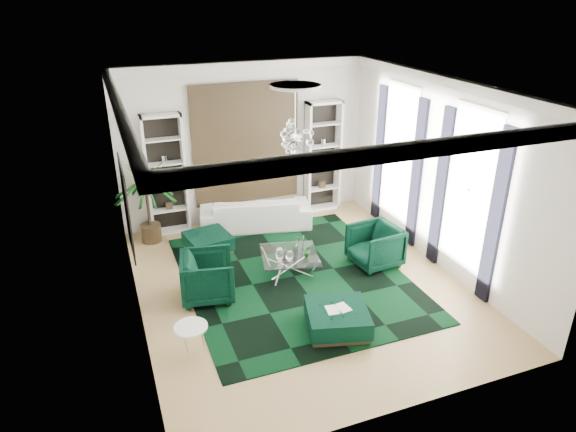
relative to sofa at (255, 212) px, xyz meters
name	(u,v)px	position (x,y,z in m)	size (l,w,h in m)	color
floor	(300,285)	(0.00, -2.85, -0.39)	(6.00, 7.00, 0.02)	tan
ceiling	(302,86)	(0.00, -2.85, 3.43)	(6.00, 7.00, 0.02)	white
wall_back	(245,143)	(0.00, 0.66, 1.52)	(6.00, 0.02, 3.80)	silver
wall_front	(409,294)	(0.00, -6.36, 1.52)	(6.00, 0.02, 3.80)	silver
wall_left	(128,219)	(-3.01, -2.85, 1.52)	(0.02, 7.00, 3.80)	silver
wall_right	(441,174)	(3.01, -2.85, 1.52)	(0.02, 7.00, 3.80)	silver
crown_molding	(302,93)	(0.00, -2.85, 3.32)	(6.00, 7.00, 0.18)	white
ceiling_medallion	(295,86)	(0.00, -2.55, 3.39)	(0.90, 0.90, 0.05)	white
tapestry	(246,144)	(0.00, 0.61, 1.52)	(2.50, 0.06, 2.80)	black
shelving_left	(166,175)	(-1.95, 0.46, 1.02)	(0.90, 0.38, 2.80)	white
shelving_right	(323,157)	(1.95, 0.46, 1.02)	(0.90, 0.38, 2.80)	white
painting	(127,207)	(-2.97, -2.25, 1.47)	(0.04, 1.30, 1.60)	black
window_near	(470,190)	(2.99, -3.75, 1.52)	(0.03, 1.10, 2.90)	white
curtain_near_a	(495,219)	(2.96, -4.53, 1.27)	(0.07, 0.30, 3.25)	black
curtain_near_b	(440,188)	(2.96, -2.97, 1.27)	(0.07, 0.30, 3.25)	black
window_far	(399,153)	(2.99, -1.35, 1.52)	(0.03, 1.10, 2.90)	white
curtain_far_a	(416,175)	(2.96, -2.13, 1.27)	(0.07, 0.30, 3.25)	black
curtain_far_b	(379,154)	(2.96, -0.57, 1.27)	(0.07, 0.30, 3.25)	black
rug	(294,277)	(0.00, -2.55, -0.37)	(4.20, 5.00, 0.02)	black
sofa	(255,212)	(0.00, 0.00, 0.00)	(2.60, 1.02, 0.76)	silver
armchair_left	(208,277)	(-1.75, -2.65, 0.06)	(0.93, 0.96, 0.88)	black
armchair_right	(375,246)	(1.75, -2.65, 0.05)	(0.92, 0.94, 0.86)	black
coffee_table	(290,263)	(0.00, -2.30, -0.19)	(1.13, 1.13, 0.39)	white
ottoman_side	(208,243)	(-1.35, -0.85, -0.18)	(0.90, 0.90, 0.40)	black
ottoman_front	(337,319)	(0.05, -4.40, -0.18)	(1.01, 1.01, 0.40)	black
book	(338,309)	(0.05, -4.40, 0.04)	(0.41, 0.27, 0.03)	white
side_table	(192,340)	(-2.35, -4.15, -0.13)	(0.52, 0.52, 0.50)	white
palm	(146,191)	(-2.45, 0.10, 0.85)	(1.54, 1.54, 2.46)	#124817
chandelier	(295,138)	(0.00, -2.55, 2.47)	(0.78, 0.78, 0.70)	white
table_plant	(307,251)	(0.28, -2.53, 0.14)	(0.15, 0.12, 0.27)	#124817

